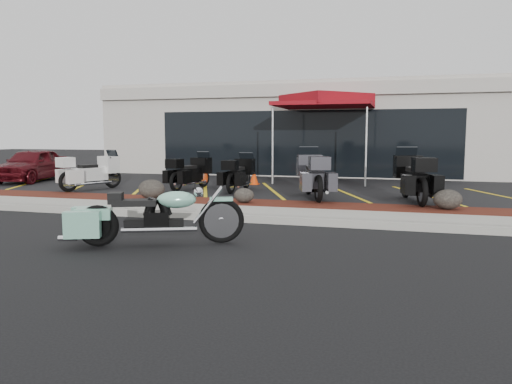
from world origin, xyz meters
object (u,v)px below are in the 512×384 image
(touring_white, at_px, (112,169))
(parked_car, at_px, (32,165))
(traffic_cone, at_px, (254,177))
(popup_canopy, at_px, (326,102))
(hero_cruiser, at_px, (221,214))

(touring_white, relative_size, parked_car, 0.59)
(touring_white, relative_size, traffic_cone, 4.10)
(touring_white, xyz_separation_m, popup_canopy, (6.17, 4.28, 2.25))
(hero_cruiser, bearing_deg, traffic_cone, 80.52)
(touring_white, distance_m, parked_car, 4.27)
(traffic_cone, relative_size, popup_canopy, 0.14)
(traffic_cone, xyz_separation_m, popup_canopy, (2.13, 1.97, 2.61))
(popup_canopy, bearing_deg, hero_cruiser, -84.79)
(parked_car, distance_m, popup_canopy, 10.95)
(hero_cruiser, relative_size, parked_car, 0.82)
(hero_cruiser, xyz_separation_m, touring_white, (-5.94, 6.16, 0.25))
(touring_white, distance_m, traffic_cone, 4.67)
(traffic_cone, bearing_deg, touring_white, -150.18)
(hero_cruiser, relative_size, traffic_cone, 5.66)
(touring_white, height_order, traffic_cone, touring_white)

